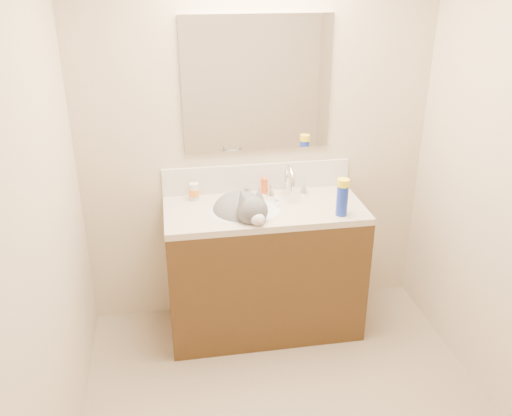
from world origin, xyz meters
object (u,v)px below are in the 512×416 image
object	(u,v)px
faucet	(289,183)
pill_bottle	(194,192)
cat	(243,213)
basin	(246,221)
silver_jar	(247,191)
vanity_cabinet	(264,271)
spray_can	(342,200)
amber_bottle	(264,186)

from	to	relation	value
faucet	pill_bottle	xyz separation A→B (m)	(-0.59, 0.05, -0.03)
cat	pill_bottle	size ratio (longest dim) A/B	4.85
basin	silver_jar	distance (m)	0.25
vanity_cabinet	silver_jar	bearing A→B (deg)	111.31
pill_bottle	spray_can	xyz separation A→B (m)	(0.83, -0.37, 0.04)
faucet	amber_bottle	xyz separation A→B (m)	(-0.14, 0.07, -0.04)
cat	basin	bearing A→B (deg)	5.87
faucet	silver_jar	xyz separation A→B (m)	(-0.26, 0.06, -0.06)
pill_bottle	silver_jar	distance (m)	0.33
faucet	spray_can	bearing A→B (deg)	-53.12
silver_jar	faucet	bearing A→B (deg)	-12.38
amber_bottle	faucet	bearing A→B (deg)	-27.86
faucet	cat	bearing A→B (deg)	-151.27
vanity_cabinet	pill_bottle	xyz separation A→B (m)	(-0.41, 0.19, 0.50)
vanity_cabinet	cat	world-z (taller)	cat
vanity_cabinet	pill_bottle	bearing A→B (deg)	155.51
vanity_cabinet	basin	world-z (taller)	basin
faucet	amber_bottle	bearing A→B (deg)	152.14
cat	silver_jar	world-z (taller)	cat
faucet	basin	bearing A→B (deg)	-150.88
basin	silver_jar	xyz separation A→B (m)	(0.04, 0.22, 0.10)
vanity_cabinet	spray_can	distance (m)	0.71
vanity_cabinet	faucet	xyz separation A→B (m)	(0.18, 0.14, 0.54)
silver_jar	basin	bearing A→B (deg)	-101.32
faucet	amber_bottle	distance (m)	0.16
vanity_cabinet	amber_bottle	distance (m)	0.54
vanity_cabinet	basin	distance (m)	0.40
vanity_cabinet	silver_jar	size ratio (longest dim) A/B	21.22
pill_bottle	cat	bearing A→B (deg)	-39.31
cat	silver_jar	distance (m)	0.24
vanity_cabinet	silver_jar	xyz separation A→B (m)	(-0.08, 0.19, 0.48)
pill_bottle	spray_can	world-z (taller)	spray_can
basin	cat	size ratio (longest dim) A/B	0.88
faucet	spray_can	xyz separation A→B (m)	(0.24, -0.32, 0.01)
vanity_cabinet	pill_bottle	world-z (taller)	pill_bottle
cat	silver_jar	bearing A→B (deg)	59.89
cat	amber_bottle	bearing A→B (deg)	39.65
silver_jar	amber_bottle	distance (m)	0.12
vanity_cabinet	cat	size ratio (longest dim) A/B	2.35
basin	cat	xyz separation A→B (m)	(-0.02, -0.01, 0.06)
faucet	spray_can	distance (m)	0.40
vanity_cabinet	amber_bottle	xyz separation A→B (m)	(0.04, 0.21, 0.50)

